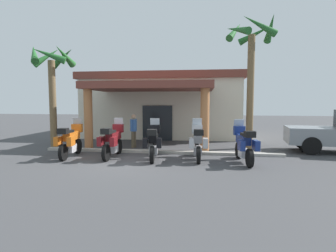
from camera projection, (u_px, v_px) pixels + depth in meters
The scene contains 11 objects.
ground_plane at pixel (128, 161), 10.55m from camera, with size 80.00×80.00×0.00m, color #424244.
motel_building at pixel (164, 105), 19.19m from camera, with size 10.63×10.50×4.17m.
motorcycle_orange at pixel (70, 141), 11.33m from camera, with size 0.76×2.21×1.61m.
motorcycle_maroon at pixel (112, 141), 11.26m from camera, with size 0.71×2.21×1.61m.
motorcycle_black at pixel (153, 142), 10.89m from camera, with size 0.79×2.21×1.61m.
motorcycle_silver at pixel (198, 142), 10.84m from camera, with size 0.73×2.21×1.61m.
motorcycle_blue at pixel (244, 144), 10.27m from camera, with size 0.81×2.21×1.61m.
pedestrian at pixel (134, 128), 13.71m from camera, with size 0.32×0.51×1.69m.
palm_tree_roadside at pixel (52, 72), 13.31m from camera, with size 2.23×2.30×5.19m.
palm_tree_near_portico at pixel (251, 53), 13.20m from camera, with size 2.48×2.54×6.50m.
curb_strip at pixel (160, 152), 12.30m from camera, with size 10.79×0.36×0.12m, color #ADA89E.
Camera 1 is at (3.09, -10.04, 2.27)m, focal length 29.08 mm.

